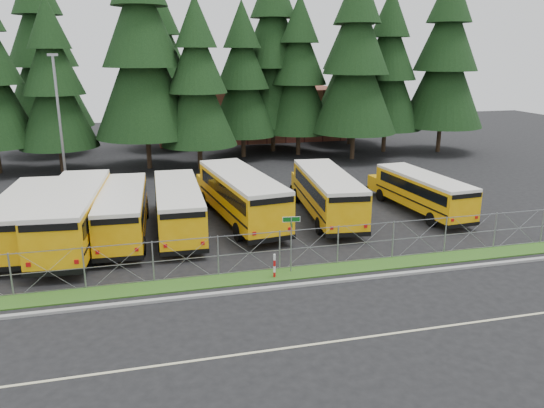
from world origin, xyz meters
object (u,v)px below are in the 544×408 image
(bus_2, at_px, (123,213))
(bus_east, at_px, (420,193))
(bus_0, at_px, (27,219))
(street_sign, at_px, (291,232))
(light_standard, at_px, (60,119))
(bus_4, at_px, (240,197))
(bus_6, at_px, (326,195))
(striped_bollard, at_px, (274,266))
(bus_3, at_px, (178,208))
(bus_1, at_px, (75,216))

(bus_2, distance_m, bus_east, 18.86)
(bus_0, distance_m, street_sign, 14.90)
(bus_2, bearing_deg, light_standard, 113.38)
(bus_2, distance_m, street_sign, 10.74)
(street_sign, bearing_deg, bus_east, 34.34)
(bus_4, distance_m, bus_6, 5.52)
(bus_4, bearing_deg, street_sign, -91.80)
(striped_bollard, bearing_deg, bus_2, 131.47)
(light_standard, bearing_deg, bus_3, -57.09)
(bus_4, distance_m, striped_bollard, 9.05)
(bus_0, xyz_separation_m, bus_east, (23.96, 0.15, -0.14))
(bus_4, height_order, bus_east, bus_4)
(bus_1, distance_m, bus_east, 21.41)
(bus_6, bearing_deg, bus_1, -169.17)
(bus_3, distance_m, bus_6, 9.40)
(bus_east, bearing_deg, bus_6, 170.53)
(bus_4, relative_size, striped_bollard, 9.88)
(street_sign, bearing_deg, light_standard, 122.70)
(bus_east, xyz_separation_m, striped_bollard, (-11.98, -8.00, -0.69))
(bus_0, bearing_deg, bus_2, 2.95)
(bus_east, xyz_separation_m, light_standard, (-23.27, 11.51, 4.22))
(bus_0, distance_m, bus_4, 12.14)
(bus_1, relative_size, light_standard, 1.19)
(bus_2, xyz_separation_m, bus_6, (12.49, 0.73, 0.07))
(bus_1, xyz_separation_m, bus_4, (9.51, 1.80, -0.03))
(bus_6, xyz_separation_m, light_standard, (-16.89, 10.99, 4.03))
(light_standard, bearing_deg, bus_0, -93.41)
(bus_1, xyz_separation_m, striped_bollard, (9.42, -7.20, -0.98))
(bus_3, distance_m, bus_4, 4.03)
(bus_3, xyz_separation_m, striped_bollard, (3.78, -7.92, -0.82))
(bus_2, relative_size, striped_bollard, 8.91)
(bus_0, relative_size, bus_east, 1.11)
(bus_0, relative_size, bus_6, 0.97)
(bus_1, bearing_deg, bus_0, 170.63)
(bus_4, relative_size, bus_6, 1.06)
(bus_3, bearing_deg, bus_1, -171.41)
(bus_3, xyz_separation_m, bus_6, (9.38, 0.61, 0.05))
(street_sign, bearing_deg, bus_4, 95.64)
(bus_0, bearing_deg, striped_bollard, -29.60)
(bus_0, bearing_deg, bus_4, 9.03)
(bus_0, relative_size, bus_4, 0.92)
(bus_2, xyz_separation_m, light_standard, (-4.40, 11.72, 4.10))
(bus_0, bearing_deg, bus_east, 3.99)
(bus_east, height_order, striped_bollard, bus_east)
(striped_bollard, xyz_separation_m, light_standard, (-11.29, 19.52, 4.90))
(bus_2, distance_m, striped_bollard, 10.43)
(bus_2, xyz_separation_m, bus_east, (18.86, 0.21, -0.12))
(bus_2, relative_size, bus_6, 0.95)
(bus_0, xyz_separation_m, light_standard, (0.70, 11.66, 4.07))
(bus_4, height_order, striped_bollard, bus_4)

